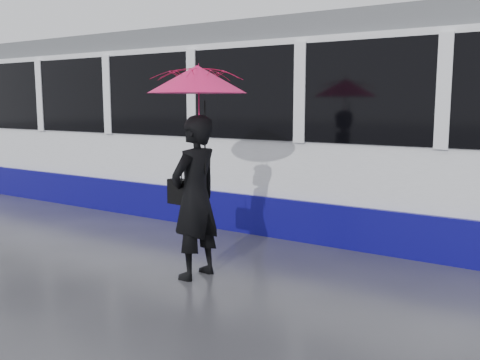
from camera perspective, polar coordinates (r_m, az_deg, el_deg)
The scene contains 6 objects.
ground at distance 7.51m, azimuth -3.77°, elevation -7.71°, with size 90.00×90.00×0.00m, color #2B2B30.
rails at distance 9.55m, azimuth 5.38°, elevation -4.19°, with size 34.00×1.51×0.02m.
tram at distance 8.81m, azimuth 12.96°, elevation 5.28°, with size 26.00×2.56×3.35m.
woman at distance 6.28m, azimuth -4.81°, elevation -1.88°, with size 0.70×0.46×1.92m, color black.
umbrella at distance 6.15m, azimuth -4.57°, elevation 8.63°, with size 1.21×1.21×1.30m.
handbag at distance 6.43m, azimuth -6.24°, elevation -1.26°, with size 0.35×0.17×0.48m.
Camera 1 is at (4.40, -5.73, 2.07)m, focal length 40.00 mm.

